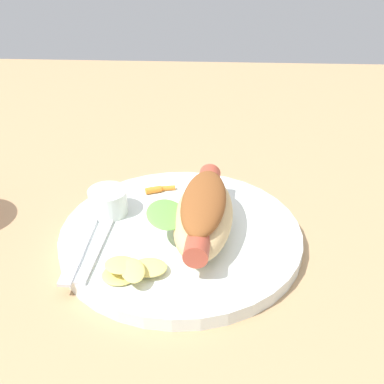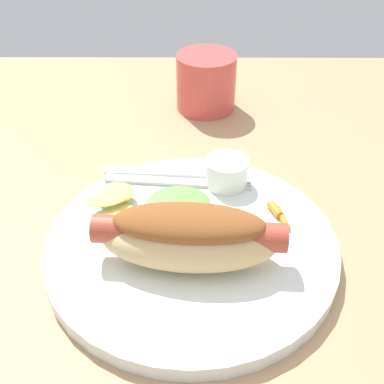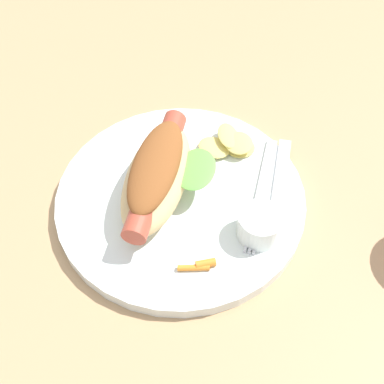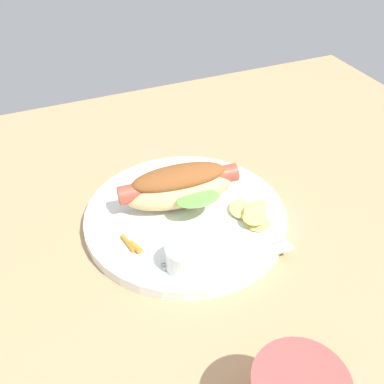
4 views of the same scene
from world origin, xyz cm
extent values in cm
cube|color=tan|center=(0.00, 0.00, -0.90)|extent=(120.00, 90.00, 1.80)
cylinder|color=white|center=(3.78, 2.87, 0.80)|extent=(27.88, 27.88, 1.60)
ellipsoid|color=#DBB77A|center=(3.97, 5.47, 3.96)|extent=(16.07, 7.65, 4.73)
cylinder|color=#B24733|center=(3.97, 5.47, 4.79)|extent=(17.14, 3.80, 2.60)
ellipsoid|color=brown|center=(3.97, 5.47, 5.96)|extent=(13.61, 5.85, 2.56)
ellipsoid|color=#6BB74C|center=(4.99, 1.37, 4.91)|extent=(6.14, 4.63, 1.22)
cylinder|color=white|center=(-0.40, -6.09, 3.13)|extent=(4.66, 4.66, 3.06)
cube|color=silver|center=(6.93, -6.20, 1.80)|extent=(12.93, 2.37, 0.40)
cube|color=silver|center=(-1.03, -5.02, 1.80)|extent=(3.21, 0.59, 0.40)
cube|color=silver|center=(-1.07, -5.47, 1.80)|extent=(3.21, 0.59, 0.40)
cube|color=silver|center=(-1.11, -5.92, 1.80)|extent=(3.21, 0.59, 0.40)
cube|color=silver|center=(6.77, -8.00, 1.78)|extent=(13.82, 2.09, 0.36)
ellipsoid|color=#E0CD69|center=(11.76, -2.97, 1.85)|extent=(3.71, 3.87, 0.50)
ellipsoid|color=#E0CD69|center=(10.89, -0.33, 2.20)|extent=(4.19, 4.61, 0.77)
ellipsoid|color=#E0CD69|center=(12.35, -1.45, 2.98)|extent=(4.62, 3.54, 0.70)
ellipsoid|color=#E0CD69|center=(11.43, -2.83, 2.88)|extent=(4.66, 4.59, 0.99)
cylinder|color=orange|center=(-5.28, -0.14, 1.91)|extent=(1.19, 3.28, 0.61)
cylinder|color=orange|center=(-4.67, -1.14, 2.02)|extent=(1.49, 2.19, 0.84)
camera|label=1|loc=(56.02, 6.48, 39.75)|focal=52.63mm
camera|label=2|loc=(3.55, 37.19, 33.84)|focal=46.05mm
camera|label=3|loc=(-29.33, -3.58, 46.17)|focal=46.85mm
camera|label=4|loc=(-13.92, -40.99, 42.83)|focal=42.48mm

